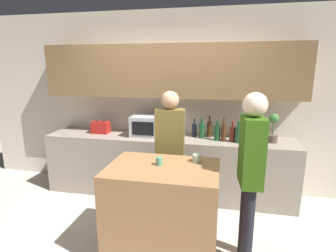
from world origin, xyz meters
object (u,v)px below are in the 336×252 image
(bottle_4, at_px, (224,132))
(bottle_5, at_px, (232,134))
(cup_0, at_px, (159,161))
(bottle_3, at_px, (217,133))
(cup_1, at_px, (197,158))
(toaster, at_px, (101,127))
(bottle_6, at_px, (238,134))
(bottle_2, at_px, (209,129))
(potted_plant, at_px, (273,128))
(person_center, at_px, (251,165))
(bottle_1, at_px, (202,130))
(microwave, at_px, (150,126))
(person_left, at_px, (170,146))
(bottle_0, at_px, (194,130))
(bottle_7, at_px, (246,134))

(bottle_4, distance_m, bottle_5, 0.12)
(bottle_4, relative_size, cup_0, 4.02)
(bottle_3, bearing_deg, cup_1, -99.84)
(toaster, xyz_separation_m, bottle_6, (2.04, -0.11, 0.02))
(bottle_2, relative_size, cup_0, 3.95)
(bottle_5, relative_size, bottle_6, 0.97)
(bottle_6, height_order, cup_0, bottle_6)
(potted_plant, height_order, bottle_4, potted_plant)
(person_center, bearing_deg, bottle_6, -1.63)
(bottle_1, distance_m, person_center, 1.38)
(bottle_3, bearing_deg, toaster, 178.28)
(microwave, height_order, bottle_1, bottle_1)
(cup_1, height_order, person_center, person_center)
(microwave, relative_size, toaster, 2.00)
(bottle_1, height_order, bottle_5, bottle_1)
(bottle_1, relative_size, person_left, 0.19)
(bottle_2, relative_size, person_center, 0.19)
(bottle_0, bearing_deg, bottle_6, -16.41)
(bottle_3, height_order, cup_1, bottle_3)
(bottle_5, relative_size, cup_1, 3.31)
(bottle_5, distance_m, cup_1, 1.10)
(bottle_7, bearing_deg, bottle_2, 160.38)
(bottle_6, xyz_separation_m, bottle_7, (0.11, 0.03, -0.00))
(person_left, bearing_deg, bottle_1, -119.70)
(cup_1, bearing_deg, bottle_2, 86.98)
(microwave, height_order, bottle_2, bottle_2)
(cup_0, bearing_deg, bottle_7, 52.08)
(toaster, height_order, bottle_1, bottle_1)
(microwave, bearing_deg, potted_plant, 0.05)
(bottle_1, distance_m, person_left, 0.77)
(bottle_4, distance_m, cup_0, 1.34)
(bottle_3, xyz_separation_m, cup_1, (-0.18, -1.05, -0.02))
(bottle_0, distance_m, bottle_3, 0.35)
(bottle_5, bearing_deg, bottle_0, 165.34)
(bottle_0, bearing_deg, toaster, -177.30)
(bottle_2, distance_m, person_center, 1.41)
(microwave, distance_m, bottle_4, 1.07)
(bottle_2, distance_m, cup_1, 1.20)
(toaster, relative_size, person_left, 0.16)
(bottle_0, bearing_deg, potted_plant, -3.64)
(potted_plant, relative_size, bottle_5, 1.38)
(bottle_3, distance_m, person_center, 1.23)
(bottle_5, bearing_deg, bottle_3, 174.64)
(bottle_0, height_order, bottle_5, bottle_5)
(bottle_3, xyz_separation_m, bottle_5, (0.20, -0.02, 0.00))
(microwave, distance_m, bottle_7, 1.37)
(bottle_3, height_order, person_center, person_center)
(bottle_5, xyz_separation_m, cup_1, (-0.38, -1.03, -0.02))
(bottle_2, relative_size, bottle_7, 1.09)
(cup_1, xyz_separation_m, person_center, (0.51, -0.14, 0.02))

